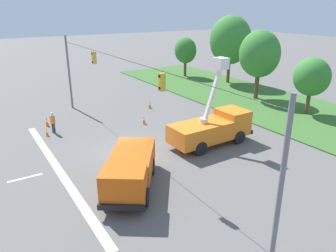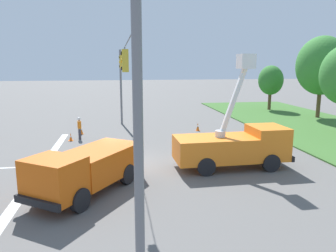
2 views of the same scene
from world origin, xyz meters
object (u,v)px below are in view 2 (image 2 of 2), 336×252
(utility_truck_support_near, at_px, (86,168))
(traffic_cone_near_bucket, at_px, (175,138))
(tree_west, at_px, (322,66))
(utility_truck_bucket_lift, at_px, (234,144))
(traffic_cone_lane_edge_a, at_px, (225,145))
(road_worker, at_px, (79,127))
(traffic_cone_foreground_right, at_px, (81,130))
(traffic_cone_mid_left, at_px, (198,127))
(traffic_cone_lane_edge_b, at_px, (71,137))
(tree_far_west, at_px, (271,80))

(utility_truck_support_near, distance_m, traffic_cone_near_bucket, 10.88)
(tree_west, bearing_deg, utility_truck_bucket_lift, -44.97)
(traffic_cone_near_bucket, height_order, traffic_cone_lane_edge_a, traffic_cone_lane_edge_a)
(utility_truck_bucket_lift, bearing_deg, road_worker, -132.37)
(road_worker, distance_m, traffic_cone_foreground_right, 2.01)
(utility_truck_bucket_lift, distance_m, traffic_cone_foreground_right, 14.38)
(utility_truck_support_near, bearing_deg, traffic_cone_foreground_right, -173.03)
(tree_west, height_order, road_worker, tree_west)
(tree_west, relative_size, traffic_cone_mid_left, 12.11)
(traffic_cone_foreground_right, relative_size, traffic_cone_lane_edge_b, 1.24)
(traffic_cone_mid_left, distance_m, traffic_cone_lane_edge_a, 6.99)
(tree_west, bearing_deg, utility_truck_support_near, -52.64)
(traffic_cone_lane_edge_a, bearing_deg, road_worker, -116.62)
(road_worker, xyz_separation_m, traffic_cone_mid_left, (-1.85, 10.04, -0.64))
(tree_far_west, height_order, road_worker, tree_far_west)
(road_worker, xyz_separation_m, traffic_cone_near_bucket, (2.07, 7.28, -0.66))
(road_worker, bearing_deg, traffic_cone_foreground_right, -177.20)
(tree_far_west, relative_size, traffic_cone_near_bucket, 8.08)
(utility_truck_support_near, bearing_deg, traffic_cone_mid_left, 146.95)
(traffic_cone_lane_edge_a, bearing_deg, traffic_cone_mid_left, -178.31)
(traffic_cone_lane_edge_a, height_order, traffic_cone_lane_edge_b, traffic_cone_lane_edge_a)
(tree_west, height_order, traffic_cone_lane_edge_b, tree_west)
(tree_far_west, bearing_deg, utility_truck_support_near, -40.44)
(tree_far_west, height_order, utility_truck_bucket_lift, utility_truck_bucket_lift)
(utility_truck_bucket_lift, xyz_separation_m, traffic_cone_lane_edge_a, (-3.57, 0.70, -0.98))
(utility_truck_support_near, distance_m, road_worker, 11.36)
(utility_truck_support_near, height_order, road_worker, utility_truck_support_near)
(tree_far_west, xyz_separation_m, traffic_cone_lane_edge_b, (13.42, -22.82, -3.51))
(traffic_cone_lane_edge_a, bearing_deg, traffic_cone_foreground_right, -124.28)
(traffic_cone_foreground_right, xyz_separation_m, traffic_cone_lane_edge_a, (7.05, 10.34, 0.01))
(tree_west, relative_size, traffic_cone_lane_edge_a, 11.29)
(road_worker, relative_size, traffic_cone_lane_edge_a, 2.28)
(tree_far_west, distance_m, utility_truck_bucket_lift, 25.22)
(road_worker, height_order, traffic_cone_lane_edge_b, road_worker)
(traffic_cone_mid_left, relative_size, traffic_cone_lane_edge_a, 0.93)
(road_worker, height_order, traffic_cone_lane_edge_a, road_worker)
(traffic_cone_mid_left, distance_m, traffic_cone_lane_edge_b, 10.93)
(road_worker, height_order, traffic_cone_near_bucket, road_worker)
(tree_west, relative_size, traffic_cone_foreground_right, 11.45)
(traffic_cone_lane_edge_a, relative_size, traffic_cone_lane_edge_b, 1.26)
(tree_far_west, relative_size, road_worker, 3.20)
(utility_truck_bucket_lift, relative_size, traffic_cone_lane_edge_b, 10.62)
(tree_west, relative_size, road_worker, 4.96)
(utility_truck_support_near, xyz_separation_m, traffic_cone_mid_left, (-13.11, 8.53, -0.84))
(tree_far_west, distance_m, traffic_cone_lane_edge_b, 26.71)
(utility_truck_support_near, relative_size, traffic_cone_mid_left, 8.76)
(tree_west, bearing_deg, traffic_cone_mid_left, -72.71)
(utility_truck_support_near, distance_m, traffic_cone_mid_left, 15.66)
(traffic_cone_foreground_right, height_order, traffic_cone_lane_edge_b, traffic_cone_foreground_right)
(road_worker, bearing_deg, traffic_cone_mid_left, 100.42)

